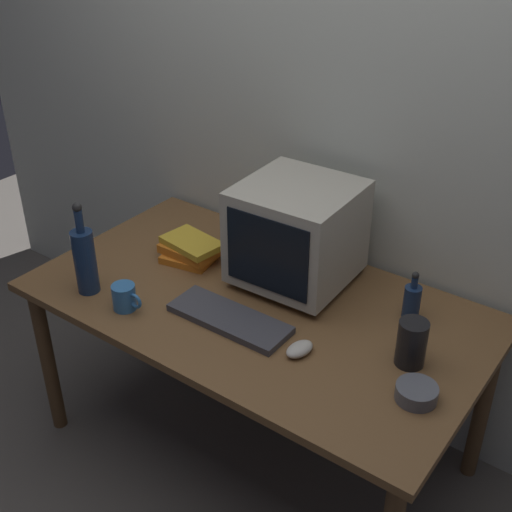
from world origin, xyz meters
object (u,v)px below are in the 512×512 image
object	(u,v)px
keyboard	(230,319)
mug	(125,297)
book_stack	(191,249)
computer_mouse	(300,349)
bottle_short	(412,300)
cd_spindle	(416,393)
crt_monitor	(297,234)
bottle_tall	(85,259)
metal_canister	(412,343)

from	to	relation	value
keyboard	mug	distance (m)	0.36
book_stack	computer_mouse	bearing A→B (deg)	-19.91
bottle_short	cd_spindle	world-z (taller)	bottle_short
computer_mouse	cd_spindle	xyz separation A→B (m)	(0.37, 0.03, 0.00)
crt_monitor	bottle_short	world-z (taller)	crt_monitor
crt_monitor	bottle_tall	world-z (taller)	crt_monitor
keyboard	mug	size ratio (longest dim) A/B	3.50
cd_spindle	metal_canister	bearing A→B (deg)	121.97
book_stack	cd_spindle	world-z (taller)	book_stack
keyboard	cd_spindle	xyz separation A→B (m)	(0.65, 0.02, 0.01)
bottle_short	metal_canister	size ratio (longest dim) A/B	1.16
crt_monitor	bottle_short	xyz separation A→B (m)	(0.43, 0.04, -0.13)
keyboard	metal_canister	world-z (taller)	metal_canister
computer_mouse	book_stack	bearing A→B (deg)	171.31
crt_monitor	cd_spindle	distance (m)	0.71
keyboard	crt_monitor	bearing A→B (deg)	83.68
keyboard	bottle_tall	xyz separation A→B (m)	(-0.52, -0.15, 0.12)
cd_spindle	crt_monitor	bearing A→B (deg)	152.89
mug	cd_spindle	world-z (taller)	mug
mug	metal_canister	world-z (taller)	metal_canister
cd_spindle	metal_canister	distance (m)	0.17
computer_mouse	bottle_tall	size ratio (longest dim) A/B	0.29
bottle_tall	crt_monitor	bearing A→B (deg)	41.18
crt_monitor	cd_spindle	bearing A→B (deg)	-27.11
cd_spindle	computer_mouse	bearing A→B (deg)	-176.02
bottle_tall	mug	xyz separation A→B (m)	(0.18, -0.00, -0.08)
crt_monitor	book_stack	world-z (taller)	crt_monitor
book_stack	mug	distance (m)	0.38
computer_mouse	bottle_tall	xyz separation A→B (m)	(-0.79, -0.14, 0.11)
bottle_short	book_stack	distance (m)	0.84
keyboard	metal_canister	bearing A→B (deg)	15.10
crt_monitor	bottle_short	size ratio (longest dim) A/B	2.29
crt_monitor	keyboard	distance (m)	0.38
crt_monitor	cd_spindle	xyz separation A→B (m)	(0.61, -0.31, -0.17)
keyboard	bottle_short	distance (m)	0.60
keyboard	bottle_short	world-z (taller)	bottle_short
bottle_short	mug	distance (m)	0.95
computer_mouse	bottle_tall	bearing A→B (deg)	-158.55
bottle_tall	cd_spindle	bearing A→B (deg)	8.24
computer_mouse	mug	size ratio (longest dim) A/B	0.83
crt_monitor	computer_mouse	world-z (taller)	crt_monitor
bottle_tall	bottle_short	distance (m)	1.11
computer_mouse	bottle_short	xyz separation A→B (m)	(0.19, 0.38, 0.05)
book_stack	metal_canister	world-z (taller)	metal_canister
metal_canister	keyboard	bearing A→B (deg)	-164.56
computer_mouse	bottle_tall	world-z (taller)	bottle_tall
mug	bottle_tall	bearing A→B (deg)	179.45
computer_mouse	book_stack	world-z (taller)	book_stack
bottle_tall	book_stack	distance (m)	0.41
keyboard	book_stack	distance (m)	0.43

